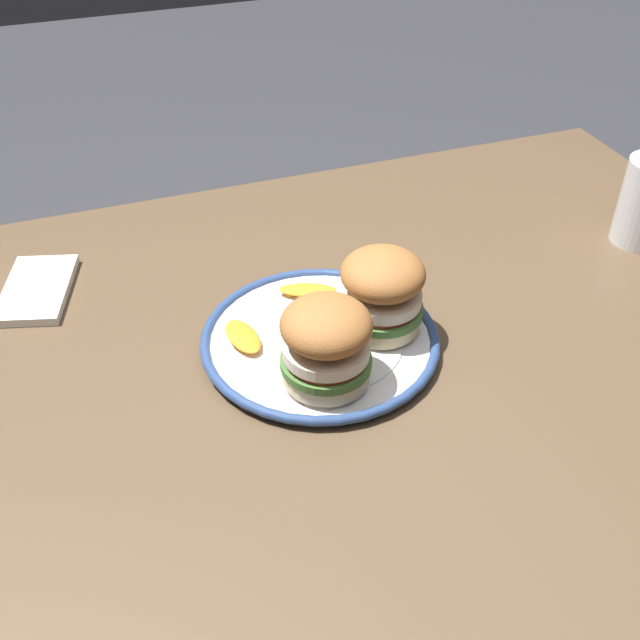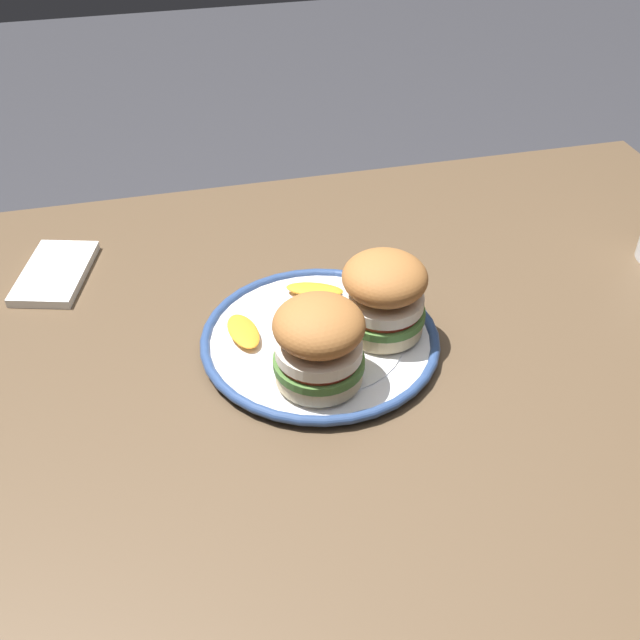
# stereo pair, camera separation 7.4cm
# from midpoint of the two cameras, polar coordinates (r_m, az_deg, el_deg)

# --- Properties ---
(dining_table) EXTENTS (1.36, 0.87, 0.74)m
(dining_table) POSITION_cam_midpoint_polar(r_m,az_deg,el_deg) (0.97, -3.00, -7.10)
(dining_table) COLOR brown
(dining_table) RESTS_ON ground
(dinner_plate) EXTENTS (0.29, 0.29, 0.02)m
(dinner_plate) POSITION_cam_midpoint_polar(r_m,az_deg,el_deg) (0.91, -2.31, -1.58)
(dinner_plate) COLOR white
(dinner_plate) RESTS_ON dining_table
(sandwich_half_left) EXTENTS (0.14, 0.14, 0.10)m
(sandwich_half_left) POSITION_cam_midpoint_polar(r_m,az_deg,el_deg) (0.89, 2.29, 2.16)
(sandwich_half_left) COLOR beige
(sandwich_half_left) RESTS_ON dinner_plate
(sandwich_half_right) EXTENTS (0.13, 0.13, 0.10)m
(sandwich_half_right) POSITION_cam_midpoint_polar(r_m,az_deg,el_deg) (0.82, -2.29, -1.77)
(sandwich_half_right) COLOR beige
(sandwich_half_right) RESTS_ON dinner_plate
(orange_peel_curled) EXTENTS (0.06, 0.06, 0.01)m
(orange_peel_curled) POSITION_cam_midpoint_polar(r_m,az_deg,el_deg) (0.91, -4.00, -0.71)
(orange_peel_curled) COLOR orange
(orange_peel_curled) RESTS_ON dinner_plate
(orange_peel_strip_long) EXTENTS (0.04, 0.07, 0.01)m
(orange_peel_strip_long) POSITION_cam_midpoint_polar(r_m,az_deg,el_deg) (0.91, -8.08, -1.28)
(orange_peel_strip_long) COLOR orange
(orange_peel_strip_long) RESTS_ON dinner_plate
(orange_peel_strip_short) EXTENTS (0.08, 0.05, 0.01)m
(orange_peel_strip_short) POSITION_cam_midpoint_polar(r_m,az_deg,el_deg) (0.97, -3.10, 2.18)
(orange_peel_strip_short) COLOR orange
(orange_peel_strip_short) RESTS_ON dinner_plate
(folded_napkin) EXTENTS (0.12, 0.16, 0.01)m
(folded_napkin) POSITION_cam_midpoint_polar(r_m,az_deg,el_deg) (1.08, -22.19, 2.05)
(folded_napkin) COLOR white
(folded_napkin) RESTS_ON dining_table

